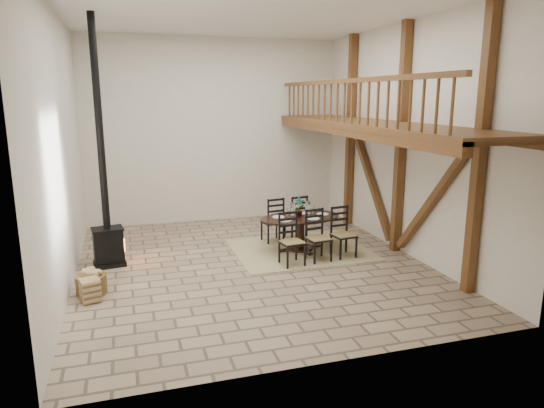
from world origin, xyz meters
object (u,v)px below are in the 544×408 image
object	(u,v)px
dining_table	(303,233)
log_stack	(90,290)
log_basket	(91,283)
wood_stove	(106,212)

from	to	relation	value
dining_table	log_stack	world-z (taller)	dining_table
log_basket	log_stack	size ratio (longest dim) A/B	1.27
log_basket	dining_table	bearing A→B (deg)	14.70
wood_stove	dining_table	bearing A→B (deg)	-12.11
wood_stove	log_stack	bearing A→B (deg)	-106.49
dining_table	log_basket	bearing A→B (deg)	-172.81
dining_table	wood_stove	bearing A→B (deg)	168.47
log_basket	wood_stove	bearing A→B (deg)	79.37
wood_stove	log_stack	xyz separation A→B (m)	(-0.27, -1.83, -0.93)
wood_stove	log_basket	size ratio (longest dim) A/B	9.38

